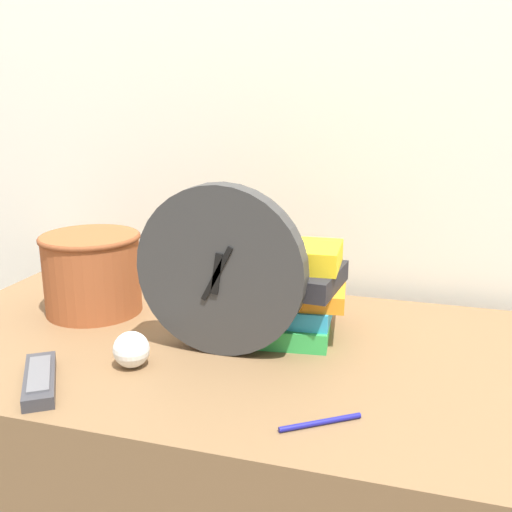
{
  "coord_description": "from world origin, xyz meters",
  "views": [
    {
      "loc": [
        0.35,
        -0.62,
        1.2
      ],
      "look_at": [
        0.06,
        0.35,
        0.91
      ],
      "focal_mm": 42.0,
      "sensor_mm": 36.0,
      "label": 1
    }
  ],
  "objects_px": {
    "basket": "(92,271)",
    "tv_remote": "(40,379)",
    "desk_clock": "(221,271)",
    "book_stack": "(285,289)",
    "crumpled_paper_ball": "(131,350)",
    "pen": "(320,422)"
  },
  "relations": [
    {
      "from": "basket",
      "to": "tv_remote",
      "type": "xyz_separation_m",
      "value": [
        0.09,
        -0.31,
        -0.08
      ]
    },
    {
      "from": "desk_clock",
      "to": "book_stack",
      "type": "height_order",
      "value": "desk_clock"
    },
    {
      "from": "book_stack",
      "to": "tv_remote",
      "type": "distance_m",
      "value": 0.45
    },
    {
      "from": "basket",
      "to": "tv_remote",
      "type": "relative_size",
      "value": 1.25
    },
    {
      "from": "tv_remote",
      "to": "crumpled_paper_ball",
      "type": "relative_size",
      "value": 2.67
    },
    {
      "from": "pen",
      "to": "tv_remote",
      "type": "bearing_deg",
      "value": -178.24
    },
    {
      "from": "book_stack",
      "to": "tv_remote",
      "type": "relative_size",
      "value": 1.56
    },
    {
      "from": "crumpled_paper_ball",
      "to": "basket",
      "type": "bearing_deg",
      "value": 133.18
    },
    {
      "from": "tv_remote",
      "to": "pen",
      "type": "relative_size",
      "value": 1.55
    },
    {
      "from": "crumpled_paper_ball",
      "to": "pen",
      "type": "distance_m",
      "value": 0.35
    },
    {
      "from": "desk_clock",
      "to": "tv_remote",
      "type": "distance_m",
      "value": 0.33
    },
    {
      "from": "pen",
      "to": "book_stack",
      "type": "bearing_deg",
      "value": 112.86
    },
    {
      "from": "tv_remote",
      "to": "pen",
      "type": "height_order",
      "value": "tv_remote"
    },
    {
      "from": "book_stack",
      "to": "tv_remote",
      "type": "bearing_deg",
      "value": -136.06
    },
    {
      "from": "desk_clock",
      "to": "pen",
      "type": "bearing_deg",
      "value": -41.5
    },
    {
      "from": "crumpled_paper_ball",
      "to": "pen",
      "type": "bearing_deg",
      "value": -14.84
    },
    {
      "from": "desk_clock",
      "to": "pen",
      "type": "xyz_separation_m",
      "value": [
        0.21,
        -0.19,
        -0.14
      ]
    },
    {
      "from": "desk_clock",
      "to": "basket",
      "type": "xyz_separation_m",
      "value": [
        -0.32,
        0.11,
        -0.06
      ]
    },
    {
      "from": "desk_clock",
      "to": "crumpled_paper_ball",
      "type": "relative_size",
      "value": 4.9
    },
    {
      "from": "basket",
      "to": "crumpled_paper_ball",
      "type": "distance_m",
      "value": 0.29
    },
    {
      "from": "basket",
      "to": "crumpled_paper_ball",
      "type": "height_order",
      "value": "basket"
    },
    {
      "from": "desk_clock",
      "to": "basket",
      "type": "distance_m",
      "value": 0.35
    }
  ]
}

